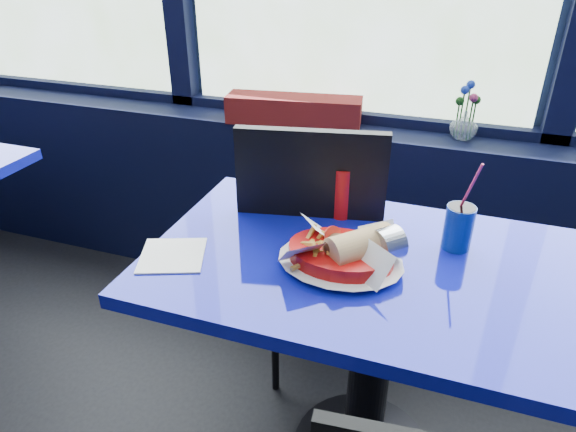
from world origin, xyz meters
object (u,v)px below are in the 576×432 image
Objects in this scene: food_basket at (343,253)px; ketchup_bottle at (342,189)px; near_table at (375,318)px; chair_near_back at (327,242)px; soda_cup at (459,226)px; flower_vase at (464,122)px; planter_box at (294,110)px.

food_basket is 1.70× the size of ketchup_bottle.
ketchup_bottle is at bearing 127.20° from near_table.
near_table is 5.90× the size of ketchup_bottle.
near_table is at bearing 4.74° from food_basket.
chair_near_back reaches higher than soda_cup.
flower_vase is (0.37, 0.55, 0.28)m from chair_near_back.
planter_box is 1.59× the size of food_basket.
ketchup_bottle is (0.07, -0.11, 0.26)m from chair_near_back.
soda_cup is (0.40, -0.17, 0.23)m from chair_near_back.
flower_vase is (0.15, 0.87, 0.30)m from near_table.
soda_cup is at bearing -11.21° from ketchup_bottle.
planter_box is at bearing -177.30° from flower_vase.
flower_vase is at bearing -5.72° from planter_box.
planter_box is 0.67m from flower_vase.
near_table is at bearing -52.80° from ketchup_bottle.
near_table is 0.93m from flower_vase.
soda_cup reaches higher than ketchup_bottle.
flower_vase is 0.86× the size of soda_cup.
flower_vase is 0.73m from ketchup_bottle.
chair_near_back is at bearing 88.78° from food_basket.
food_basket reaches higher than near_table.
near_table is at bearing 114.01° from chair_near_back.
near_table is at bearing -66.68° from planter_box.
flower_vase is (0.67, 0.03, 0.01)m from planter_box.
chair_near_back is 2.93× the size of food_basket.
soda_cup is at bearing -53.54° from planter_box.
ketchup_bottle is (-0.16, 0.21, 0.27)m from near_table.
near_table is 0.38m from chair_near_back.
planter_box is at bearing -71.83° from chair_near_back.
food_basket is (0.13, -0.36, 0.20)m from chair_near_back.
flower_vase is at bearing 91.89° from soda_cup.
chair_near_back is at bearing -123.94° from flower_vase.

